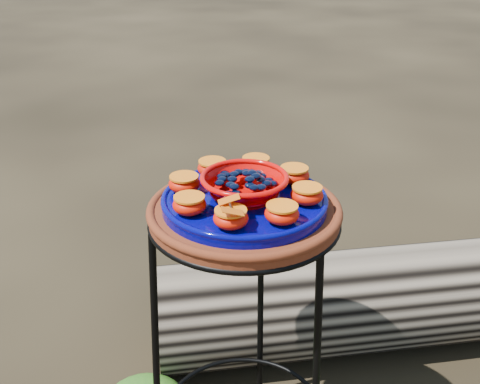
% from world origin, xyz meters
% --- Properties ---
extents(plant_stand, '(0.44, 0.44, 0.70)m').
position_xyz_m(plant_stand, '(0.00, 0.00, 0.35)').
color(plant_stand, black).
rests_on(plant_stand, ground).
extents(terracotta_saucer, '(0.40, 0.40, 0.03)m').
position_xyz_m(terracotta_saucer, '(0.00, 0.00, 0.72)').
color(terracotta_saucer, '#4F2112').
rests_on(terracotta_saucer, plant_stand).
extents(cobalt_plate, '(0.34, 0.34, 0.02)m').
position_xyz_m(cobalt_plate, '(0.00, 0.00, 0.74)').
color(cobalt_plate, '#000236').
rests_on(cobalt_plate, terracotta_saucer).
extents(red_bowl, '(0.17, 0.17, 0.05)m').
position_xyz_m(red_bowl, '(0.00, 0.00, 0.78)').
color(red_bowl, '#C80603').
rests_on(red_bowl, cobalt_plate).
extents(glass_gems, '(0.13, 0.13, 0.02)m').
position_xyz_m(glass_gems, '(0.00, 0.00, 0.81)').
color(glass_gems, black).
rests_on(glass_gems, red_bowl).
extents(orange_half_0, '(0.07, 0.07, 0.04)m').
position_xyz_m(orange_half_0, '(0.00, -0.13, 0.77)').
color(orange_half_0, '#D70203').
rests_on(orange_half_0, cobalt_plate).
extents(orange_half_1, '(0.07, 0.07, 0.04)m').
position_xyz_m(orange_half_1, '(0.09, -0.09, 0.77)').
color(orange_half_1, '#D70203').
rests_on(orange_half_1, cobalt_plate).
extents(orange_half_2, '(0.07, 0.07, 0.04)m').
position_xyz_m(orange_half_2, '(0.13, 0.00, 0.77)').
color(orange_half_2, '#D70203').
rests_on(orange_half_2, cobalt_plate).
extents(orange_half_3, '(0.07, 0.07, 0.04)m').
position_xyz_m(orange_half_3, '(0.09, 0.09, 0.77)').
color(orange_half_3, '#D70203').
rests_on(orange_half_3, cobalt_plate).
extents(orange_half_4, '(0.07, 0.07, 0.04)m').
position_xyz_m(orange_half_4, '(-0.00, 0.13, 0.77)').
color(orange_half_4, '#D70203').
rests_on(orange_half_4, cobalt_plate).
extents(orange_half_5, '(0.07, 0.07, 0.04)m').
position_xyz_m(orange_half_5, '(-0.09, 0.09, 0.77)').
color(orange_half_5, '#D70203').
rests_on(orange_half_5, cobalt_plate).
extents(orange_half_6, '(0.07, 0.07, 0.04)m').
position_xyz_m(orange_half_6, '(-0.13, -0.00, 0.77)').
color(orange_half_6, '#D70203').
rests_on(orange_half_6, cobalt_plate).
extents(orange_half_7, '(0.07, 0.07, 0.04)m').
position_xyz_m(orange_half_7, '(-0.09, -0.09, 0.77)').
color(orange_half_7, '#D70203').
rests_on(orange_half_7, cobalt_plate).
extents(butterfly, '(0.10, 0.08, 0.02)m').
position_xyz_m(butterfly, '(0.00, -0.13, 0.80)').
color(butterfly, '#CB4F0B').
rests_on(butterfly, orange_half_0).
extents(driftwood_log, '(1.79, 1.08, 0.33)m').
position_xyz_m(driftwood_log, '(0.48, 0.61, 0.16)').
color(driftwood_log, black).
rests_on(driftwood_log, ground).
extents(foliage_back, '(0.27, 0.27, 0.13)m').
position_xyz_m(foliage_back, '(-0.18, 0.46, 0.07)').
color(foliage_back, '#215117').
rests_on(foliage_back, ground).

